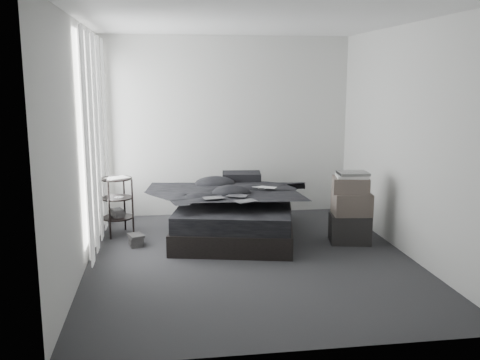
{
  "coord_description": "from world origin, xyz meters",
  "views": [
    {
      "loc": [
        -0.95,
        -5.67,
        2.01
      ],
      "look_at": [
        0.0,
        0.8,
        0.75
      ],
      "focal_mm": 40.0,
      "sensor_mm": 36.0,
      "label": 1
    }
  ],
  "objects": [
    {
      "name": "ceiling",
      "position": [
        0.0,
        0.0,
        2.6
      ],
      "size": [
        3.6,
        4.2,
        0.01
      ],
      "primitive_type": "cube",
      "color": "white",
      "rests_on": "ground"
    },
    {
      "name": "wall_front",
      "position": [
        0.0,
        -2.1,
        1.3
      ],
      "size": [
        3.6,
        0.01,
        2.6
      ],
      "primitive_type": "cube",
      "color": "beige",
      "rests_on": "ground"
    },
    {
      "name": "wall_left",
      "position": [
        -1.8,
        0.0,
        1.3
      ],
      "size": [
        0.01,
        4.2,
        2.6
      ],
      "primitive_type": "cube",
      "color": "beige",
      "rests_on": "ground"
    },
    {
      "name": "box_mid",
      "position": [
        1.32,
        0.41,
        0.49
      ],
      "size": [
        0.49,
        0.41,
        0.27
      ],
      "primitive_type": "cube",
      "rotation": [
        0.0,
        0.0,
        -0.12
      ],
      "color": "#524841",
      "rests_on": "box_lower"
    },
    {
      "name": "window_left",
      "position": [
        -1.78,
        0.9,
        1.35
      ],
      "size": [
        0.02,
        2.0,
        2.3
      ],
      "primitive_type": "cube",
      "color": "white",
      "rests_on": "wall_left"
    },
    {
      "name": "side_stand",
      "position": [
        -1.55,
        1.18,
        0.37
      ],
      "size": [
        0.53,
        0.53,
        0.74
      ],
      "primitive_type": "cylinder",
      "rotation": [
        0.0,
        0.0,
        0.41
      ],
      "color": "black",
      "rests_on": "floor"
    },
    {
      "name": "floor",
      "position": [
        0.0,
        0.0,
        0.0
      ],
      "size": [
        3.6,
        4.2,
        0.01
      ],
      "primitive_type": "cube",
      "color": "#2A2A2C",
      "rests_on": "ground"
    },
    {
      "name": "floor_books",
      "position": [
        -1.3,
        0.67,
        0.08
      ],
      "size": [
        0.2,
        0.25,
        0.15
      ],
      "primitive_type": "cube",
      "rotation": [
        0.0,
        0.0,
        0.24
      ],
      "color": "black",
      "rests_on": "floor"
    },
    {
      "name": "duvet",
      "position": [
        -0.05,
        0.86,
        0.57
      ],
      "size": [
        1.7,
        1.87,
        0.22
      ],
      "primitive_type": "imported",
      "rotation": [
        0.0,
        0.0,
        -0.22
      ],
      "color": "black",
      "rests_on": "mattress"
    },
    {
      "name": "wall_back",
      "position": [
        0.0,
        2.1,
        1.3
      ],
      "size": [
        3.6,
        0.01,
        2.6
      ],
      "primitive_type": "cube",
      "color": "beige",
      "rests_on": "ground"
    },
    {
      "name": "wall_right",
      "position": [
        1.8,
        0.0,
        1.3
      ],
      "size": [
        0.01,
        4.2,
        2.6
      ],
      "primitive_type": "cube",
      "color": "beige",
      "rests_on": "ground"
    },
    {
      "name": "pillow_lower",
      "position": [
        0.08,
        1.62,
        0.52
      ],
      "size": [
        0.64,
        0.5,
        0.13
      ],
      "primitive_type": "cube",
      "rotation": [
        0.0,
        0.0,
        -0.22
      ],
      "color": "black",
      "rests_on": "mattress"
    },
    {
      "name": "comic_a",
      "position": [
        -0.37,
        0.46,
        0.68
      ],
      "size": [
        0.26,
        0.19,
        0.01
      ],
      "primitive_type": "cube",
      "rotation": [
        0.0,
        0.0,
        0.16
      ],
      "color": "black",
      "rests_on": "duvet"
    },
    {
      "name": "papers",
      "position": [
        -1.53,
        1.17,
        0.75
      ],
      "size": [
        0.35,
        0.33,
        0.01
      ],
      "primitive_type": "cube",
      "rotation": [
        0.0,
        0.0,
        0.58
      ],
      "color": "white",
      "rests_on": "side_stand"
    },
    {
      "name": "box_upper",
      "position": [
        1.31,
        0.43,
        0.72
      ],
      "size": [
        0.5,
        0.44,
        0.19
      ],
      "primitive_type": "cube",
      "rotation": [
        0.0,
        0.0,
        -0.24
      ],
      "color": "#524841",
      "rests_on": "box_mid"
    },
    {
      "name": "art_book_snake",
      "position": [
        1.32,
        0.41,
        0.87
      ],
      "size": [
        0.38,
        0.31,
        0.03
      ],
      "primitive_type": "cube",
      "rotation": [
        0.0,
        0.0,
        -0.08
      ],
      "color": "silver",
      "rests_on": "art_book_white"
    },
    {
      "name": "comic_c",
      "position": [
        -0.02,
        0.24,
        0.69
      ],
      "size": [
        0.28,
        0.23,
        0.01
      ],
      "primitive_type": "cube",
      "rotation": [
        0.0,
        0.0,
        0.39
      ],
      "color": "black",
      "rests_on": "duvet"
    },
    {
      "name": "art_book_white",
      "position": [
        1.32,
        0.43,
        0.83
      ],
      "size": [
        0.42,
        0.36,
        0.04
      ],
      "primitive_type": "cube",
      "rotation": [
        0.0,
        0.0,
        -0.19
      ],
      "color": "silver",
      "rests_on": "box_upper"
    },
    {
      "name": "laptop",
      "position": [
        0.31,
        0.87,
        0.69
      ],
      "size": [
        0.36,
        0.32,
        0.02
      ],
      "primitive_type": "imported",
      "rotation": [
        0.0,
        0.0,
        -0.53
      ],
      "color": "silver",
      "rests_on": "duvet"
    },
    {
      "name": "curtain_left",
      "position": [
        -1.73,
        0.9,
        1.28
      ],
      "size": [
        0.06,
        2.12,
        2.48
      ],
      "primitive_type": "cube",
      "color": "white",
      "rests_on": "wall_left"
    },
    {
      "name": "mattress",
      "position": [
        -0.04,
        0.9,
        0.36
      ],
      "size": [
        1.73,
        2.08,
        0.2
      ],
      "primitive_type": "cube",
      "rotation": [
        0.0,
        0.0,
        -0.22
      ],
      "color": "black",
      "rests_on": "bed"
    },
    {
      "name": "bed",
      "position": [
        -0.04,
        0.9,
        0.13
      ],
      "size": [
        1.8,
        2.14,
        0.26
      ],
      "primitive_type": "cube",
      "rotation": [
        0.0,
        0.0,
        -0.22
      ],
      "color": "black",
      "rests_on": "floor"
    },
    {
      "name": "comic_b",
      "position": [
        -0.07,
        0.54,
        0.68
      ],
      "size": [
        0.28,
        0.24,
        0.01
      ],
      "primitive_type": "cube",
      "rotation": [
        0.0,
        0.0,
        -0.43
      ],
      "color": "black",
      "rests_on": "duvet"
    },
    {
      "name": "pillow_upper",
      "position": [
        0.14,
        1.59,
        0.64
      ],
      "size": [
        0.57,
        0.42,
        0.12
      ],
      "primitive_type": "cube",
      "rotation": [
        0.0,
        0.0,
        -0.12
      ],
      "color": "black",
      "rests_on": "pillow_lower"
    },
    {
      "name": "box_lower",
      "position": [
        1.32,
        0.43,
        0.18
      ],
      "size": [
        0.54,
        0.46,
        0.36
      ],
      "primitive_type": "cube",
      "rotation": [
        0.0,
        0.0,
        -0.19
      ],
      "color": "black",
      "rests_on": "floor"
    }
  ]
}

